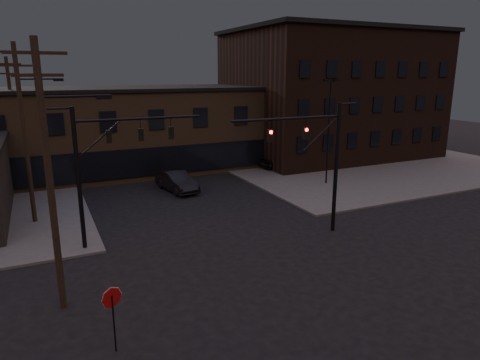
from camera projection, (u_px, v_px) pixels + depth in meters
name	position (u px, v px, depth m)	size (l,w,h in m)	color
ground	(280.00, 282.00, 20.40)	(140.00, 140.00, 0.00)	black
sidewalk_ne	(348.00, 159.00, 48.81)	(30.00, 30.00, 0.15)	#474744
building_row	(142.00, 129.00, 43.95)	(40.00, 12.00, 8.00)	brown
building_right	(330.00, 96.00, 50.62)	(22.00, 16.00, 14.00)	black
traffic_signal_near	(321.00, 155.00, 25.37)	(7.12, 0.24, 8.00)	black
traffic_signal_far	(102.00, 161.00, 23.39)	(7.12, 0.24, 8.00)	black
stop_sign	(112.00, 305.00, 14.89)	(0.72, 0.33, 2.48)	black
utility_pole_near	(51.00, 173.00, 16.80)	(3.70, 0.28, 11.00)	black
utility_pole_mid	(25.00, 131.00, 26.83)	(3.70, 0.28, 11.50)	black
utility_pole_far	(14.00, 119.00, 36.98)	(2.20, 0.28, 11.00)	black
lot_light_a	(329.00, 123.00, 36.73)	(1.50, 0.28, 9.14)	black
lot_light_b	(347.00, 115.00, 43.60)	(1.50, 0.28, 9.14)	black
parked_car_lot_a	(280.00, 160.00, 44.22)	(1.87, 4.64, 1.58)	black
parked_car_lot_b	(287.00, 158.00, 45.99)	(1.82, 4.47, 1.30)	#AEAFB1
car_crossing	(177.00, 181.00, 35.85)	(1.77, 5.07, 1.67)	black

